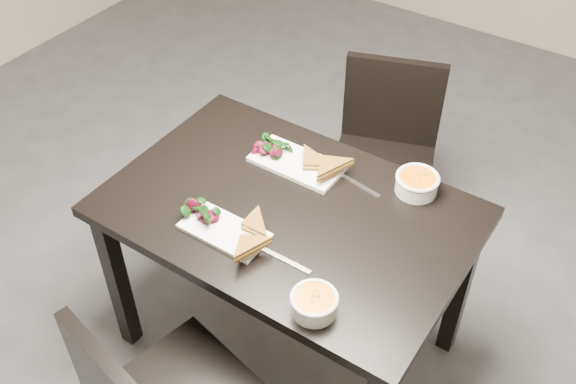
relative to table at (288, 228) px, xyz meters
The scene contains 13 objects.
ground 0.77m from the table, 119.14° to the left, with size 5.00×5.00×0.00m, color #47474C.
table is the anchor object (origin of this frame).
chair_far 0.80m from the table, 90.87° to the left, with size 0.54×0.54×0.85m.
plate_near 0.26m from the table, 116.71° to the right, with size 0.28×0.14×0.01m, color white.
sandwich_near 0.24m from the table, 101.61° to the right, with size 0.14×0.11×0.05m, color #9E6B21, non-canonical shape.
salad_near 0.32m from the table, 134.53° to the right, with size 0.09×0.08×0.04m, color black, non-canonical shape.
soup_bowl_near 0.45m from the table, 46.42° to the right, with size 0.14×0.14×0.06m.
cutlery_near 0.26m from the table, 57.97° to the right, with size 0.18×0.02×0.00m, color silver.
plate_far 0.25m from the table, 115.70° to the left, with size 0.33×0.16×0.02m, color white.
sandwich_far 0.23m from the table, 99.49° to the left, with size 0.16×0.12×0.05m, color #9E6B21, non-canonical shape.
salad_far 0.31m from the table, 134.54° to the left, with size 0.10×0.09×0.04m, color black, non-canonical shape.
soup_bowl_far 0.46m from the table, 44.43° to the left, with size 0.15×0.15×0.07m.
cutlery_far 0.29m from the table, 58.26° to the left, with size 0.18×0.02×0.00m, color silver.
Camera 1 is at (1.08, -1.67, 2.27)m, focal length 41.22 mm.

